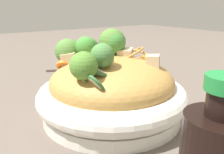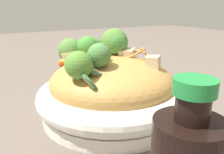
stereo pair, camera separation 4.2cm
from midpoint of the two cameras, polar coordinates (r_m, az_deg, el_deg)
ground_plane at (r=0.44m, az=2.72°, el=-9.22°), size 3.00×3.00×0.00m
serving_bowl at (r=0.43m, az=2.78°, el=-5.52°), size 0.27×0.27×0.06m
noodle_heap at (r=0.42m, az=2.89°, el=-1.16°), size 0.22×0.22×0.10m
broccoli_florets at (r=0.42m, az=-1.05°, el=6.81°), size 0.15×0.17×0.08m
carrot_coins at (r=0.45m, az=2.45°, el=4.09°), size 0.19×0.08×0.04m
zucchini_slices at (r=0.39m, az=-1.45°, el=3.05°), size 0.10×0.17×0.05m
chicken_chunks at (r=0.42m, az=1.49°, el=4.52°), size 0.14×0.15×0.03m
chopsticks_pair at (r=0.75m, az=-2.49°, el=2.21°), size 0.22×0.11×0.01m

